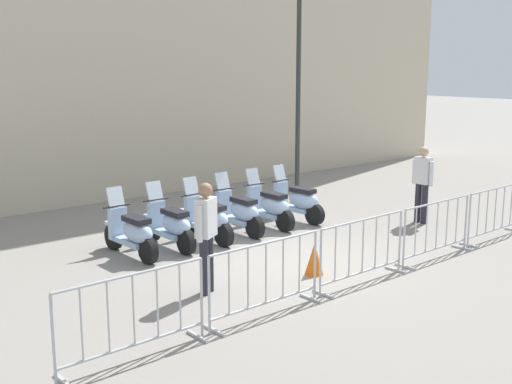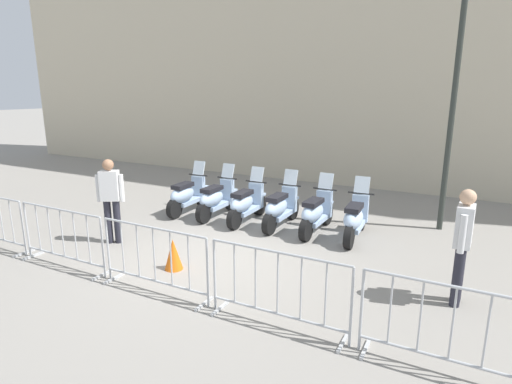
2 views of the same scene
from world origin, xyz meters
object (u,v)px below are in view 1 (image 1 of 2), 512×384
at_px(motorcycle_1, 170,225).
at_px(motorcycle_5, 297,202).
at_px(motorcycle_4, 269,207).
at_px(barrier_segment_1, 266,280).
at_px(street_lamp, 298,71).
at_px(barrier_segment_2, 363,252).
at_px(traffic_cone, 314,259).
at_px(barrier_segment_0, 134,318).
at_px(motorcycle_3, 239,212).
at_px(barrier_segment_3, 437,230).
at_px(officer_near_row_end, 422,180).
at_px(motorcycle_2, 207,219).
at_px(barrier_segment_4, 495,214).
at_px(officer_mid_plaza, 206,231).
at_px(motorcycle_0, 132,233).

height_order(motorcycle_1, motorcycle_5, same).
height_order(motorcycle_4, barrier_segment_1, motorcycle_4).
bearing_deg(motorcycle_1, street_lamp, 27.59).
bearing_deg(motorcycle_4, motorcycle_5, 9.80).
relative_size(motorcycle_1, barrier_segment_2, 0.88).
relative_size(motorcycle_1, traffic_cone, 3.13).
height_order(barrier_segment_0, traffic_cone, barrier_segment_0).
bearing_deg(motorcycle_5, motorcycle_3, -170.33).
bearing_deg(barrier_segment_3, barrier_segment_1, -170.15).
bearing_deg(barrier_segment_0, barrier_segment_1, 9.85).
bearing_deg(officer_near_row_end, barrier_segment_2, -147.08).
bearing_deg(barrier_segment_0, motorcycle_2, 54.32).
bearing_deg(motorcycle_2, traffic_cone, -77.36).
relative_size(barrier_segment_0, traffic_cone, 3.56).
bearing_deg(motorcycle_4, barrier_segment_0, -135.80).
bearing_deg(motorcycle_2, barrier_segment_2, -73.51).
bearing_deg(motorcycle_4, barrier_segment_1, -122.24).
bearing_deg(traffic_cone, street_lamp, 58.50).
height_order(motorcycle_3, barrier_segment_3, motorcycle_3).
bearing_deg(barrier_segment_3, barrier_segment_0, -170.15).
bearing_deg(traffic_cone, motorcycle_5, 60.13).
distance_m(barrier_segment_3, street_lamp, 6.20).
relative_size(motorcycle_1, barrier_segment_3, 0.88).
bearing_deg(motorcycle_2, barrier_segment_4, -28.78).
bearing_deg(officer_near_row_end, barrier_segment_3, -129.69).
relative_size(barrier_segment_2, barrier_segment_4, 1.00).
bearing_deg(street_lamp, barrier_segment_3, -96.83).
height_order(motorcycle_2, barrier_segment_4, motorcycle_2).
relative_size(motorcycle_1, motorcycle_2, 1.00).
bearing_deg(barrier_segment_4, motorcycle_1, 155.59).
bearing_deg(barrier_segment_3, officer_mid_plaza, 173.41).
xyz_separation_m(motorcycle_4, street_lamp, (2.08, 1.95, 2.92)).
distance_m(officer_near_row_end, traffic_cone, 4.59).
relative_size(motorcycle_3, motorcycle_4, 1.00).
bearing_deg(barrier_segment_2, barrier_segment_0, -170.15).
bearing_deg(barrier_segment_1, motorcycle_3, 65.90).
bearing_deg(motorcycle_4, street_lamp, 43.20).
bearing_deg(motorcycle_5, motorcycle_0, -169.61).
bearing_deg(barrier_segment_2, motorcycle_3, 93.33).
xyz_separation_m(motorcycle_5, barrier_segment_3, (0.58, -3.66, 0.07)).
distance_m(motorcycle_4, officer_near_row_end, 3.50).
relative_size(motorcycle_5, officer_near_row_end, 0.99).
xyz_separation_m(street_lamp, traffic_cone, (-3.11, -5.08, -3.10)).
xyz_separation_m(barrier_segment_2, officer_mid_plaza, (-2.36, 0.86, 0.46)).
bearing_deg(barrier_segment_4, barrier_segment_3, -170.15).
xyz_separation_m(motorcycle_0, barrier_segment_2, (2.72, -3.25, 0.07)).
xyz_separation_m(barrier_segment_0, barrier_segment_3, (6.13, 1.06, 0.00)).
bearing_deg(street_lamp, motorcycle_4, -136.80).
relative_size(officer_mid_plaza, traffic_cone, 3.15).
height_order(motorcycle_0, barrier_segment_3, motorcycle_0).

